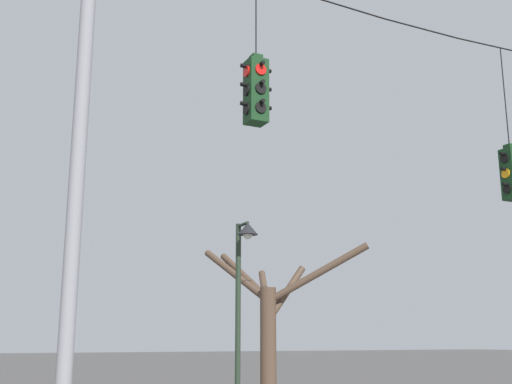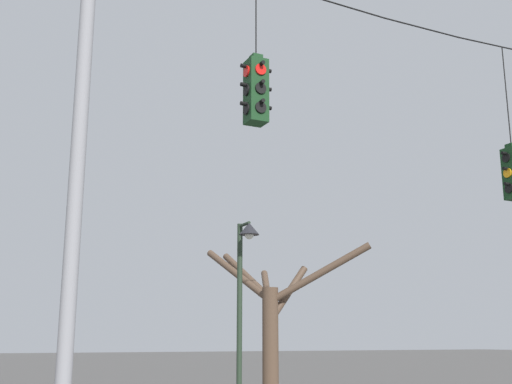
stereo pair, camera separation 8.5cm
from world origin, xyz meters
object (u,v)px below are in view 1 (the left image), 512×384
at_px(utility_pole_left, 78,166).
at_px(traffic_light_near_right_pole, 512,173).
at_px(traffic_light_near_left_pole, 256,90).
at_px(street_lamp, 243,278).
at_px(bare_tree, 268,320).

relative_size(utility_pole_left, traffic_light_near_right_pole, 2.63).
distance_m(utility_pole_left, traffic_light_near_left_pole, 3.38).
relative_size(street_lamp, bare_tree, 0.98).
relative_size(traffic_light_near_left_pole, traffic_light_near_right_pole, 0.80).
bearing_deg(bare_tree, traffic_light_near_right_pole, -69.02).
distance_m(street_lamp, bare_tree, 3.68).
bearing_deg(bare_tree, utility_pole_left, -135.12).
bearing_deg(traffic_light_near_right_pole, bare_tree, 110.98).
relative_size(traffic_light_near_left_pole, street_lamp, 0.60).
xyz_separation_m(traffic_light_near_left_pole, street_lamp, (1.40, 3.51, -2.87)).
bearing_deg(traffic_light_near_left_pole, bare_tree, 61.22).
height_order(traffic_light_near_left_pole, traffic_light_near_right_pole, traffic_light_near_left_pole).
distance_m(utility_pole_left, street_lamp, 5.69).
bearing_deg(utility_pole_left, traffic_light_near_right_pole, 0.00).
bearing_deg(street_lamp, utility_pole_left, -140.90).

